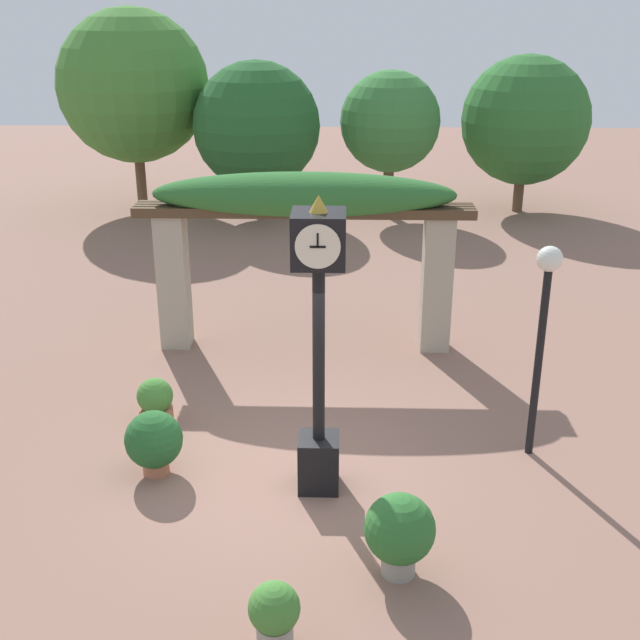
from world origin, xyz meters
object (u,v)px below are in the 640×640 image
potted_plant_far_right (274,613)px  lamp_post (544,308)px  potted_plant_near_left (400,531)px  potted_plant_near_right (155,401)px  pedestal_clock (319,340)px  potted_plant_far_left (154,441)px

potted_plant_far_right → lamp_post: lamp_post is taller
potted_plant_near_left → potted_plant_near_right: size_ratio=1.39×
pedestal_clock → lamp_post: bearing=17.8°
pedestal_clock → potted_plant_far_left: bearing=173.1°
pedestal_clock → potted_plant_far_right: size_ratio=5.60×
lamp_post → potted_plant_far_left: bearing=-172.5°
potted_plant_near_left → potted_plant_near_right: potted_plant_near_left is taller
potted_plant_near_right → potted_plant_far_right: size_ratio=1.02×
potted_plant_near_left → potted_plant_far_left: (-2.89, 1.81, -0.06)m
potted_plant_far_left → potted_plant_near_left: bearing=-32.0°
pedestal_clock → lamp_post: size_ratio=1.28×
pedestal_clock → potted_plant_far_left: 2.52m
lamp_post → pedestal_clock: bearing=-162.2°
potted_plant_far_right → potted_plant_far_left: bearing=121.4°
potted_plant_near_left → potted_plant_far_right: size_ratio=1.42×
pedestal_clock → lamp_post: (2.71, 0.87, 0.08)m
potted_plant_far_left → lamp_post: (4.74, 0.63, 1.55)m
potted_plant_far_left → potted_plant_far_right: bearing=-58.6°
potted_plant_near_left → lamp_post: 3.40m
potted_plant_far_right → lamp_post: 4.87m
pedestal_clock → potted_plant_near_right: 3.20m
potted_plant_near_right → lamp_post: (5.02, -0.67, 1.68)m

